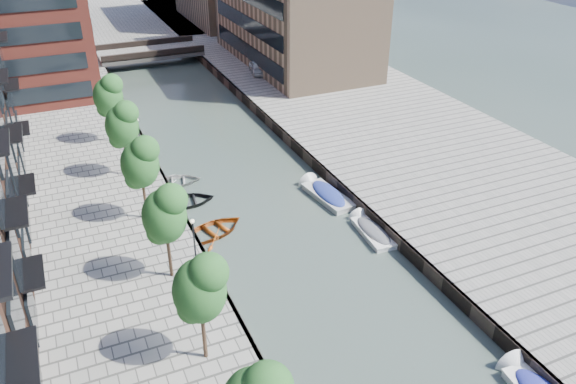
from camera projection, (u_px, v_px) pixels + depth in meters
water at (229, 161)px, 48.49m from camera, size 300.00×300.00×0.00m
quay_right at (387, 127)px, 53.88m from camera, size 20.00×140.00×1.00m
quay_wall_left at (158, 169)px, 46.10m from camera, size 0.25×140.00×1.00m
quay_wall_right at (293, 144)px, 50.39m from camera, size 0.25×140.00×1.00m
far_closure at (117, 16)px, 96.02m from camera, size 80.00×40.00×1.00m
tan_block_near at (293, 4)px, 67.70m from camera, size 12.00×25.00×14.00m
bridge at (150, 52)px, 73.29m from camera, size 13.00×6.00×1.30m
tree_2 at (199, 287)px, 25.37m from camera, size 2.50×2.50×5.95m
tree_3 at (164, 213)px, 30.95m from camera, size 2.50×2.50×5.95m
tree_4 at (140, 161)px, 36.52m from camera, size 2.50×2.50×5.95m
tree_5 at (122, 123)px, 42.09m from camera, size 2.50×2.50×5.95m
tree_6 at (108, 94)px, 47.67m from camera, size 2.50×2.50×5.95m
lamp_1 at (195, 244)px, 31.49m from camera, size 0.24×0.24×4.12m
lamp_2 at (140, 138)px, 44.23m from camera, size 0.24×0.24×4.12m
sloop_2 at (214, 233)px, 38.72m from camera, size 5.38×4.54×0.95m
sloop_3 at (176, 184)px, 44.95m from camera, size 4.58×3.63×0.85m
sloop_4 at (185, 204)px, 42.15m from camera, size 4.81×3.66×0.93m
motorboat_3 at (325, 194)px, 43.08m from camera, size 2.47×5.49×1.77m
motorboat_4 at (371, 230)px, 38.74m from camera, size 1.88×4.58×1.49m
car at (258, 67)px, 66.39m from camera, size 2.47×4.46×1.44m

